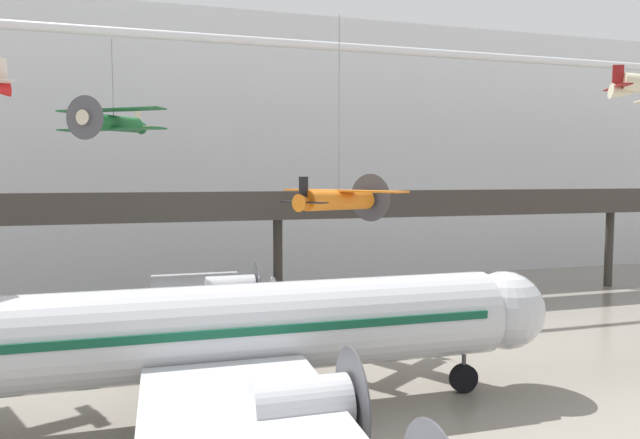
{
  "coord_description": "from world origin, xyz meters",
  "views": [
    {
      "loc": [
        -8.82,
        -16.46,
        9.89
      ],
      "look_at": [
        -1.31,
        9.17,
        7.84
      ],
      "focal_mm": 32.0,
      "sensor_mm": 36.0,
      "label": 1
    }
  ],
  "objects": [
    {
      "name": "suspended_plane_green_biplane",
      "position": [
        -11.21,
        23.28,
        13.36
      ],
      "size": [
        6.97,
        6.35,
        6.63
      ],
      "rotation": [
        0.0,
        0.0,
        4.14
      ],
      "color": "#1E6B33"
    },
    {
      "name": "airliner_silver_main",
      "position": [
        -7.37,
        6.24,
        3.63
      ],
      "size": [
        32.25,
        36.42,
        10.66
      ],
      "rotation": [
        0.0,
        0.0,
        -0.01
      ],
      "color": "silver",
      "rests_on": "ground"
    },
    {
      "name": "hangar_back_wall",
      "position": [
        0.0,
        36.11,
        12.25
      ],
      "size": [
        140.0,
        3.0,
        24.49
      ],
      "color": "silver",
      "rests_on": "ground"
    },
    {
      "name": "mezzanine_walkway",
      "position": [
        0.0,
        23.84,
        7.2
      ],
      "size": [
        110.0,
        3.2,
        8.82
      ],
      "color": "#38332D",
      "rests_on": "ground"
    },
    {
      "name": "ceiling_truss_beam",
      "position": [
        0.0,
        22.63,
        19.01
      ],
      "size": [
        120.0,
        0.6,
        0.6
      ],
      "color": "silver"
    },
    {
      "name": "suspended_plane_orange_highwing",
      "position": [
        0.93,
        13.14,
        8.62
      ],
      "size": [
        6.64,
        7.29,
        11.27
      ],
      "rotation": [
        0.0,
        0.0,
        0.57
      ],
      "color": "orange"
    }
  ]
}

